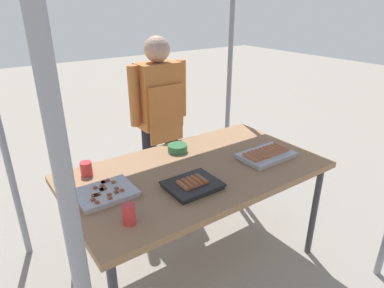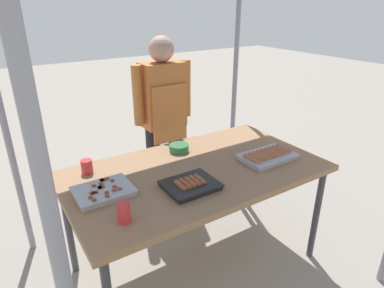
{
  "view_description": "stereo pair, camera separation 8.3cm",
  "coord_description": "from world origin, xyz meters",
  "px_view_note": "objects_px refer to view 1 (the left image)",
  "views": [
    {
      "loc": [
        -1.09,
        -1.5,
        1.72
      ],
      "look_at": [
        0.0,
        0.05,
        0.9
      ],
      "focal_mm": 31.22,
      "sensor_mm": 36.0,
      "label": 1
    },
    {
      "loc": [
        -1.02,
        -1.54,
        1.72
      ],
      "look_at": [
        0.0,
        0.05,
        0.9
      ],
      "focal_mm": 31.22,
      "sensor_mm": 36.0,
      "label": 2
    }
  ],
  "objects_px": {
    "tray_grilled_sausages": "(266,154)",
    "tray_meat_skewers": "(105,193)",
    "stall_table": "(197,176)",
    "tray_pork_links": "(193,185)",
    "drink_cup_by_wok": "(129,214)",
    "drink_cup_near_edge": "(86,169)",
    "vendor_woman": "(160,113)",
    "condiment_bowl": "(177,148)"
  },
  "relations": [
    {
      "from": "tray_grilled_sausages",
      "to": "tray_meat_skewers",
      "type": "relative_size",
      "value": 1.18
    },
    {
      "from": "stall_table",
      "to": "tray_pork_links",
      "type": "xyz_separation_m",
      "value": [
        -0.16,
        -0.18,
        0.07
      ]
    },
    {
      "from": "stall_table",
      "to": "tray_meat_skewers",
      "type": "xyz_separation_m",
      "value": [
        -0.59,
        0.03,
        0.07
      ]
    },
    {
      "from": "stall_table",
      "to": "drink_cup_by_wok",
      "type": "bearing_deg",
      "value": -155.33
    },
    {
      "from": "drink_cup_near_edge",
      "to": "tray_grilled_sausages",
      "type": "bearing_deg",
      "value": -23.02
    },
    {
      "from": "tray_grilled_sausages",
      "to": "vendor_woman",
      "type": "xyz_separation_m",
      "value": [
        -0.27,
        0.95,
        0.09
      ]
    },
    {
      "from": "tray_pork_links",
      "to": "drink_cup_by_wok",
      "type": "height_order",
      "value": "drink_cup_by_wok"
    },
    {
      "from": "drink_cup_near_edge",
      "to": "drink_cup_by_wok",
      "type": "height_order",
      "value": "drink_cup_by_wok"
    },
    {
      "from": "tray_grilled_sausages",
      "to": "vendor_woman",
      "type": "relative_size",
      "value": 0.25
    },
    {
      "from": "tray_meat_skewers",
      "to": "condiment_bowl",
      "type": "distance_m",
      "value": 0.68
    },
    {
      "from": "tray_grilled_sausages",
      "to": "vendor_woman",
      "type": "height_order",
      "value": "vendor_woman"
    },
    {
      "from": "tray_pork_links",
      "to": "drink_cup_by_wok",
      "type": "distance_m",
      "value": 0.44
    },
    {
      "from": "stall_table",
      "to": "tray_grilled_sausages",
      "type": "relative_size",
      "value": 4.42
    },
    {
      "from": "stall_table",
      "to": "tray_meat_skewers",
      "type": "height_order",
      "value": "tray_meat_skewers"
    },
    {
      "from": "tray_pork_links",
      "to": "tray_grilled_sausages",
      "type": "bearing_deg",
      "value": 3.37
    },
    {
      "from": "tray_grilled_sausages",
      "to": "vendor_woman",
      "type": "bearing_deg",
      "value": 105.69
    },
    {
      "from": "drink_cup_by_wok",
      "to": "tray_grilled_sausages",
      "type": "bearing_deg",
      "value": 7.03
    },
    {
      "from": "vendor_woman",
      "to": "drink_cup_by_wok",
      "type": "bearing_deg",
      "value": 53.61
    },
    {
      "from": "tray_meat_skewers",
      "to": "drink_cup_by_wok",
      "type": "relative_size",
      "value": 2.97
    },
    {
      "from": "condiment_bowl",
      "to": "drink_cup_by_wok",
      "type": "relative_size",
      "value": 1.31
    },
    {
      "from": "condiment_bowl",
      "to": "drink_cup_by_wok",
      "type": "distance_m",
      "value": 0.84
    },
    {
      "from": "condiment_bowl",
      "to": "drink_cup_near_edge",
      "type": "bearing_deg",
      "value": 177.57
    },
    {
      "from": "stall_table",
      "to": "vendor_woman",
      "type": "height_order",
      "value": "vendor_woman"
    },
    {
      "from": "tray_meat_skewers",
      "to": "tray_pork_links",
      "type": "relative_size",
      "value": 1.05
    },
    {
      "from": "tray_pork_links",
      "to": "drink_cup_by_wok",
      "type": "xyz_separation_m",
      "value": [
        -0.43,
        -0.09,
        0.03
      ]
    },
    {
      "from": "stall_table",
      "to": "tray_pork_links",
      "type": "bearing_deg",
      "value": -131.53
    },
    {
      "from": "tray_meat_skewers",
      "to": "drink_cup_near_edge",
      "type": "relative_size",
      "value": 3.61
    },
    {
      "from": "stall_table",
      "to": "drink_cup_by_wok",
      "type": "height_order",
      "value": "drink_cup_by_wok"
    },
    {
      "from": "tray_pork_links",
      "to": "vendor_woman",
      "type": "bearing_deg",
      "value": 69.73
    },
    {
      "from": "tray_meat_skewers",
      "to": "tray_grilled_sausages",
      "type": "bearing_deg",
      "value": -8.85
    },
    {
      "from": "tray_pork_links",
      "to": "drink_cup_near_edge",
      "type": "relative_size",
      "value": 3.44
    },
    {
      "from": "drink_cup_near_edge",
      "to": "tray_pork_links",
      "type": "bearing_deg",
      "value": -48.44
    },
    {
      "from": "stall_table",
      "to": "condiment_bowl",
      "type": "height_order",
      "value": "condiment_bowl"
    },
    {
      "from": "tray_meat_skewers",
      "to": "drink_cup_near_edge",
      "type": "xyz_separation_m",
      "value": [
        -0.0,
        0.29,
        0.03
      ]
    },
    {
      "from": "drink_cup_by_wok",
      "to": "vendor_woman",
      "type": "xyz_separation_m",
      "value": [
        0.79,
        1.08,
        0.06
      ]
    },
    {
      "from": "tray_pork_links",
      "to": "condiment_bowl",
      "type": "distance_m",
      "value": 0.5
    },
    {
      "from": "vendor_woman",
      "to": "drink_cup_near_edge",
      "type": "bearing_deg",
      "value": 31.87
    },
    {
      "from": "stall_table",
      "to": "drink_cup_near_edge",
      "type": "distance_m",
      "value": 0.67
    },
    {
      "from": "tray_meat_skewers",
      "to": "vendor_woman",
      "type": "height_order",
      "value": "vendor_woman"
    },
    {
      "from": "stall_table",
      "to": "drink_cup_by_wok",
      "type": "xyz_separation_m",
      "value": [
        -0.59,
        -0.27,
        0.1
      ]
    },
    {
      "from": "drink_cup_by_wok",
      "to": "condiment_bowl",
      "type": "bearing_deg",
      "value": 41.42
    },
    {
      "from": "tray_meat_skewers",
      "to": "tray_pork_links",
      "type": "distance_m",
      "value": 0.48
    }
  ]
}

